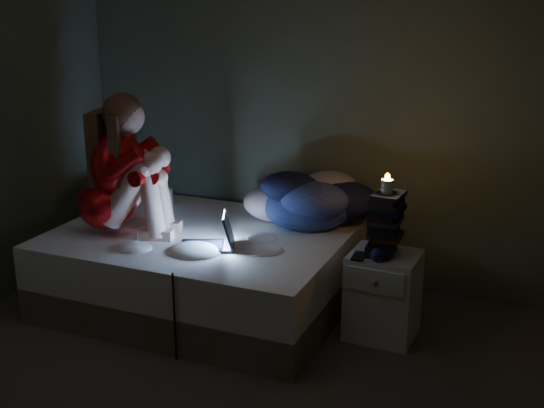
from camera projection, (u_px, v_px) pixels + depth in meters
The scene contains 12 objects.
floor at pixel (187, 407), 3.54m from camera, with size 3.60×3.80×0.02m, color #504744.
wall_back at pixel (316, 99), 4.83m from camera, with size 3.60×0.02×2.60m, color #4C5341.
bed at pixel (201, 268), 4.61m from camera, with size 1.86×1.40×0.51m, color silver, non-canonical shape.
pillow at pixel (134, 199), 5.03m from camera, with size 0.45×0.32×0.13m, color white.
woman at pixel (104, 164), 4.41m from camera, with size 0.57×0.37×0.92m, color #770209, non-canonical shape.
laptop at pixel (206, 230), 4.23m from camera, with size 0.32×0.23×0.23m, color black, non-canonical shape.
clothes_pile at pixel (306, 197), 4.62m from camera, with size 0.65×0.52×0.39m, color navy, non-canonical shape.
nightstand at pixel (383, 295), 4.18m from camera, with size 0.40×0.36×0.53m, color silver.
book_stack at pixel (385, 226), 4.06m from camera, with size 0.19×0.25×0.35m, color black, non-canonical shape.
candle at pixel (387, 191), 4.00m from camera, with size 0.07×0.07×0.08m, color beige.
phone at pixel (359, 256), 4.04m from camera, with size 0.07×0.14×0.01m, color black.
blue_orb at pixel (378, 255), 3.97m from camera, with size 0.08×0.08×0.08m, color #15124E.
Camera 1 is at (1.60, -2.66, 2.02)m, focal length 45.82 mm.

